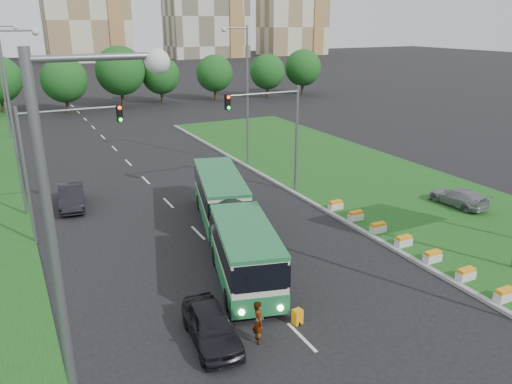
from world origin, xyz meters
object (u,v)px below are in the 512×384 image
traffic_mast_median (278,124)px  articulated_bus (227,219)px  pedestrian (258,322)px  car_left_near (211,326)px  car_left_far (72,197)px  car_median (458,197)px  shopping_trolley (297,317)px  traffic_mast_left (54,151)px

traffic_mast_median → articulated_bus: size_ratio=0.49×
pedestrian → car_left_near: bearing=76.0°
pedestrian → traffic_mast_median: bearing=-18.1°
traffic_mast_median → car_left_near: (-11.19, -14.56, -4.62)m
articulated_bus → car_left_far: articulated_bus is taller
car_median → traffic_mast_median: bearing=-43.7°
shopping_trolley → car_left_near: bearing=164.8°
car_left_far → shopping_trolley: bearing=-63.9°
traffic_mast_left → car_left_near: 14.86m
pedestrian → shopping_trolley: size_ratio=2.73×
traffic_mast_left → car_left_near: traffic_mast_left is taller
car_left_far → car_median: car_left_far is taller
traffic_mast_median → car_left_far: traffic_mast_median is taller
car_median → shopping_trolley: size_ratio=6.29×
articulated_bus → pedestrian: articulated_bus is taller
car_median → shopping_trolley: (-17.37, -7.01, -0.43)m
car_left_far → traffic_mast_left: bearing=-95.3°
car_median → pedestrian: size_ratio=2.30×
car_left_near → pedestrian: 1.91m
articulated_bus → car_left_far: bearing=138.8°
articulated_bus → car_left_far: (-7.08, 10.66, -0.88)m
traffic_mast_left → pedestrian: traffic_mast_left is taller
car_median → pedestrian: pedestrian is taller
traffic_mast_median → articulated_bus: 10.19m
car_left_near → car_left_far: car_left_far is taller
traffic_mast_left → car_left_far: size_ratio=1.71×
traffic_mast_left → car_left_far: 6.99m
traffic_mast_median → traffic_mast_left: same height
car_left_near → shopping_trolley: bearing=-2.2°
articulated_bus → pedestrian: 9.33m
car_median → car_left_near: bearing=12.4°
articulated_bus → car_median: (16.87, -1.56, -0.89)m
shopping_trolley → traffic_mast_median: bearing=56.4°
articulated_bus → car_left_near: articulated_bus is taller
traffic_mast_left → articulated_bus: traffic_mast_left is taller
traffic_mast_left → shopping_trolley: size_ratio=11.84×
traffic_mast_median → car_median: 13.59m
traffic_mast_median → pedestrian: bearing=-121.6°
traffic_mast_median → car_left_near: size_ratio=1.86×
traffic_mast_median → shopping_trolley: size_ratio=11.84×
car_left_near → traffic_mast_median: bearing=58.1°
traffic_mast_median → car_median: traffic_mast_median is taller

